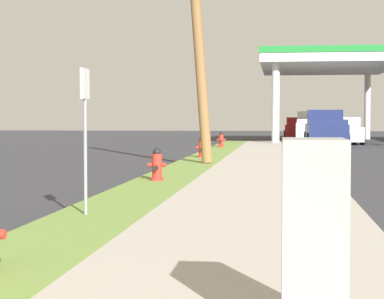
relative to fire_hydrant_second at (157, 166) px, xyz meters
The scene contains 10 objects.
fire_hydrant_second is the anchor object (origin of this frame).
fire_hydrant_third 9.34m from the fire_hydrant_second, 90.08° to the left, with size 0.42×0.37×0.74m.
fire_hydrant_fourth 18.24m from the fire_hydrant_second, 90.17° to the left, with size 0.42×0.37×0.74m.
utility_pole_midground 7.49m from the fire_hydrant_second, 88.46° to the left, with size 1.54×0.88×8.64m.
utility_cabinet 11.36m from the fire_hydrant_second, 74.97° to the right, with size 0.46×0.68×1.27m.
street_sign_post 5.74m from the fire_hydrant_second, 90.69° to the right, with size 0.05×0.36×2.12m.
car_silver_by_near_pump 27.35m from the fire_hydrant_second, 76.19° to the left, with size 1.99×4.52×1.57m.
car_red_by_far_pump 37.29m from the fire_hydrant_second, 83.73° to the left, with size 1.95×4.50×1.57m.
truck_navy_at_forecourt 23.31m from the fire_hydrant_second, 77.10° to the left, with size 2.13×5.41×1.97m.
truck_white_on_apron 30.91m from the fire_hydrant_second, 81.02° to the left, with size 2.27×5.46×1.97m.
Camera 1 is at (3.31, -3.11, 1.52)m, focal length 65.46 mm.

